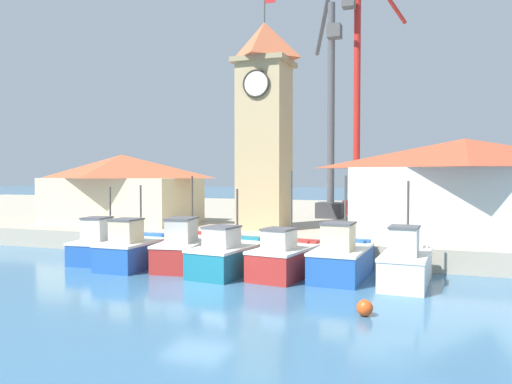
{
  "coord_description": "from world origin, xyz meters",
  "views": [
    {
      "loc": [
        8.89,
        -17.34,
        4.48
      ],
      "look_at": [
        -0.72,
        8.45,
        3.5
      ],
      "focal_mm": 35.0,
      "sensor_mm": 36.0,
      "label": 1
    }
  ],
  "objects_px": {
    "fishing_boat_left_inner": "(187,249)",
    "clock_tower": "(264,120)",
    "port_crane_far": "(358,116)",
    "mooring_buoy": "(365,308)",
    "fishing_boat_right_inner": "(406,264)",
    "warehouse_right": "(464,188)",
    "port_crane_near": "(330,134)",
    "fishing_boat_center": "(286,258)",
    "fishing_boat_far_left": "(104,246)",
    "fishing_boat_mid_left": "(230,256)",
    "fishing_boat_mid_right": "(342,258)",
    "warehouse_left": "(122,188)",
    "fishing_boat_left_outer": "(134,250)"
  },
  "relations": [
    {
      "from": "fishing_boat_left_inner",
      "to": "clock_tower",
      "type": "distance_m",
      "value": 10.5
    },
    {
      "from": "port_crane_far",
      "to": "fishing_boat_center",
      "type": "bearing_deg",
      "value": -89.48
    },
    {
      "from": "fishing_boat_far_left",
      "to": "port_crane_near",
      "type": "xyz_separation_m",
      "value": [
        8.19,
        17.14,
        6.86
      ]
    },
    {
      "from": "fishing_boat_mid_right",
      "to": "warehouse_right",
      "type": "distance_m",
      "value": 8.76
    },
    {
      "from": "fishing_boat_far_left",
      "to": "fishing_boat_mid_left",
      "type": "height_order",
      "value": "fishing_boat_far_left"
    },
    {
      "from": "fishing_boat_mid_right",
      "to": "warehouse_left",
      "type": "xyz_separation_m",
      "value": [
        -17.2,
        8.36,
        2.69
      ]
    },
    {
      "from": "fishing_boat_mid_left",
      "to": "mooring_buoy",
      "type": "xyz_separation_m",
      "value": [
        6.7,
        -4.82,
        -0.53
      ]
    },
    {
      "from": "warehouse_right",
      "to": "fishing_boat_center",
      "type": "bearing_deg",
      "value": -136.65
    },
    {
      "from": "fishing_boat_right_inner",
      "to": "clock_tower",
      "type": "relative_size",
      "value": 0.3
    },
    {
      "from": "port_crane_far",
      "to": "fishing_boat_right_inner",
      "type": "bearing_deg",
      "value": -76.09
    },
    {
      "from": "fishing_boat_left_inner",
      "to": "fishing_boat_right_inner",
      "type": "distance_m",
      "value": 10.27
    },
    {
      "from": "fishing_boat_left_inner",
      "to": "clock_tower",
      "type": "xyz_separation_m",
      "value": [
        1.25,
        7.71,
        7.01
      ]
    },
    {
      "from": "warehouse_left",
      "to": "fishing_boat_left_inner",
      "type": "bearing_deg",
      "value": -40.61
    },
    {
      "from": "port_crane_near",
      "to": "fishing_boat_left_outer",
      "type": "bearing_deg",
      "value": -107.55
    },
    {
      "from": "fishing_boat_right_inner",
      "to": "warehouse_right",
      "type": "xyz_separation_m",
      "value": [
        2.42,
        6.97,
        2.92
      ]
    },
    {
      "from": "fishing_boat_left_outer",
      "to": "fishing_boat_center",
      "type": "distance_m",
      "value": 7.52
    },
    {
      "from": "fishing_boat_left_inner",
      "to": "warehouse_left",
      "type": "distance_m",
      "value": 12.97
    },
    {
      "from": "fishing_boat_mid_left",
      "to": "port_crane_near",
      "type": "relative_size",
      "value": 0.27
    },
    {
      "from": "fishing_boat_mid_right",
      "to": "port_crane_near",
      "type": "relative_size",
      "value": 0.25
    },
    {
      "from": "fishing_boat_center",
      "to": "port_crane_far",
      "type": "height_order",
      "value": "port_crane_far"
    },
    {
      "from": "fishing_boat_center",
      "to": "fishing_boat_mid_left",
      "type": "bearing_deg",
      "value": -175.78
    },
    {
      "from": "fishing_boat_right_inner",
      "to": "warehouse_left",
      "type": "xyz_separation_m",
      "value": [
        -19.89,
        8.83,
        2.69
      ]
    },
    {
      "from": "fishing_boat_far_left",
      "to": "warehouse_left",
      "type": "height_order",
      "value": "warehouse_left"
    },
    {
      "from": "port_crane_near",
      "to": "mooring_buoy",
      "type": "distance_m",
      "value": 24.58
    },
    {
      "from": "fishing_boat_center",
      "to": "fishing_boat_mid_right",
      "type": "relative_size",
      "value": 1.0
    },
    {
      "from": "fishing_boat_mid_right",
      "to": "fishing_boat_far_left",
      "type": "bearing_deg",
      "value": -179.86
    },
    {
      "from": "fishing_boat_left_outer",
      "to": "fishing_boat_mid_left",
      "type": "relative_size",
      "value": 0.86
    },
    {
      "from": "fishing_boat_mid_right",
      "to": "port_crane_near",
      "type": "bearing_deg",
      "value": 103.65
    },
    {
      "from": "fishing_boat_mid_left",
      "to": "fishing_boat_right_inner",
      "type": "distance_m",
      "value": 7.62
    },
    {
      "from": "fishing_boat_left_inner",
      "to": "fishing_boat_mid_right",
      "type": "xyz_separation_m",
      "value": [
        7.57,
        -0.1,
        0.01
      ]
    },
    {
      "from": "fishing_boat_center",
      "to": "clock_tower",
      "type": "relative_size",
      "value": 0.32
    },
    {
      "from": "clock_tower",
      "to": "port_crane_far",
      "type": "xyz_separation_m",
      "value": [
        3.76,
        12.89,
        1.52
      ]
    },
    {
      "from": "port_crane_near",
      "to": "port_crane_far",
      "type": "height_order",
      "value": "port_crane_far"
    },
    {
      "from": "fishing_boat_mid_right",
      "to": "fishing_boat_right_inner",
      "type": "height_order",
      "value": "fishing_boat_mid_right"
    },
    {
      "from": "port_crane_far",
      "to": "mooring_buoy",
      "type": "relative_size",
      "value": 41.46
    },
    {
      "from": "fishing_boat_far_left",
      "to": "clock_tower",
      "type": "distance_m",
      "value": 12.16
    },
    {
      "from": "fishing_boat_far_left",
      "to": "port_crane_near",
      "type": "distance_m",
      "value": 20.2
    },
    {
      "from": "fishing_boat_far_left",
      "to": "fishing_boat_right_inner",
      "type": "xyz_separation_m",
      "value": [
        15.04,
        -0.44,
        0.07
      ]
    },
    {
      "from": "fishing_boat_mid_left",
      "to": "clock_tower",
      "type": "height_order",
      "value": "clock_tower"
    },
    {
      "from": "fishing_boat_mid_right",
      "to": "fishing_boat_left_outer",
      "type": "bearing_deg",
      "value": -174.38
    },
    {
      "from": "mooring_buoy",
      "to": "fishing_boat_center",
      "type": "bearing_deg",
      "value": 129.57
    },
    {
      "from": "port_crane_near",
      "to": "clock_tower",
      "type": "bearing_deg",
      "value": -103.13
    },
    {
      "from": "warehouse_left",
      "to": "mooring_buoy",
      "type": "distance_m",
      "value": 23.76
    },
    {
      "from": "fishing_boat_mid_left",
      "to": "fishing_boat_mid_right",
      "type": "height_order",
      "value": "fishing_boat_mid_right"
    },
    {
      "from": "fishing_boat_mid_right",
      "to": "mooring_buoy",
      "type": "distance_m",
      "value": 5.87
    },
    {
      "from": "fishing_boat_mid_right",
      "to": "fishing_boat_mid_left",
      "type": "bearing_deg",
      "value": -171.4
    },
    {
      "from": "fishing_boat_mid_left",
      "to": "fishing_boat_right_inner",
      "type": "height_order",
      "value": "fishing_boat_right_inner"
    },
    {
      "from": "fishing_boat_left_outer",
      "to": "fishing_boat_mid_right",
      "type": "relative_size",
      "value": 0.91
    },
    {
      "from": "fishing_boat_center",
      "to": "mooring_buoy",
      "type": "distance_m",
      "value": 6.52
    },
    {
      "from": "fishing_boat_mid_right",
      "to": "port_crane_far",
      "type": "xyz_separation_m",
      "value": [
        -2.56,
        20.71,
        8.52
      ]
    }
  ]
}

